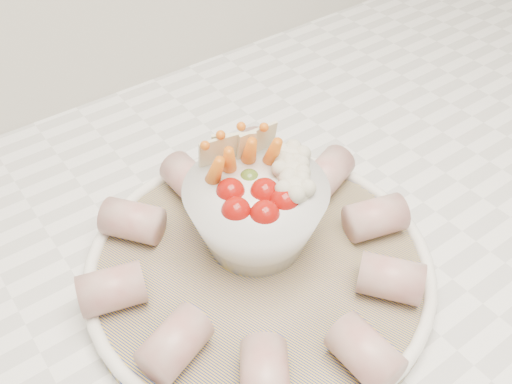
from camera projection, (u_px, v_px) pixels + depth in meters
serving_platter at (259, 265)px, 0.53m from camera, size 0.40×0.40×0.02m
veggie_bowl at (257, 209)px, 0.52m from camera, size 0.13×0.13×0.11m
cured_meat_rolls at (258, 249)px, 0.52m from camera, size 0.31×0.31×0.04m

